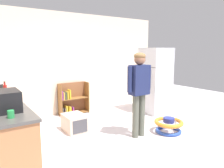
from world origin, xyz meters
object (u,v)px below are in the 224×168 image
Objects in this scene: standing_person at (139,86)px; banana_bunch at (9,98)px; baby_walker at (169,125)px; yellow_cup at (8,99)px; bookshelf at (71,101)px; ketchup_bottle at (5,89)px; kitchen_counter at (4,134)px; pet_carrier at (75,123)px; green_cup at (11,114)px; microwave at (5,101)px; refrigerator at (155,81)px.

standing_person is 2.34m from banana_bunch.
yellow_cup reaches higher than baby_walker.
bookshelf reaches higher than baby_walker.
ketchup_bottle is (-2.86, 1.46, 0.84)m from baby_walker.
bookshelf is at bearing 42.42° from yellow_cup.
pet_carrier is at bearing 21.76° from kitchen_counter.
green_cup is 0.89m from yellow_cup.
bookshelf is 1.41× the size of baby_walker.
kitchen_counter is at bearing -158.24° from pet_carrier.
baby_walker is 2.00m from pet_carrier.
standing_person is 2.53m from ketchup_bottle.
ketchup_bottle is at bearing 78.16° from kitchen_counter.
banana_bunch is at bearing -91.10° from ketchup_bottle.
banana_bunch is at bearing 77.88° from microwave.
green_cup is (-2.35, -0.31, -0.07)m from standing_person.
ketchup_bottle is (0.18, 0.84, 0.55)m from kitchen_counter.
yellow_cup is (-2.91, 0.78, 0.79)m from baby_walker.
standing_person reaches higher than yellow_cup.
kitchen_counter reaches higher than baby_walker.
yellow_cup is at bearing 165.74° from standing_person.
kitchen_counter is 1.56m from pet_carrier.
microwave is 0.39m from green_cup.
baby_walker is 2.46× the size of ketchup_bottle.
refrigerator is 3.78m from yellow_cup.
kitchen_counter is at bearing -101.84° from ketchup_bottle.
bookshelf is at bearing 48.43° from microwave.
microwave is 5.05× the size of green_cup.
green_cup reaches higher than pet_carrier.
microwave is at bearing -87.45° from kitchen_counter.
pet_carrier reaches higher than baby_walker.
refrigerator is 2.09× the size of bookshelf.
refrigerator reaches higher than bookshelf.
microwave reaches higher than banana_bunch.
pet_carrier is 5.81× the size of green_cup.
refrigerator reaches higher than kitchen_counter.
standing_person is 2.36m from microwave.
microwave is at bearing 174.77° from baby_walker.
yellow_cup is (-0.05, -0.69, -0.05)m from ketchup_bottle.
kitchen_counter is 2.47m from standing_person.
microwave is at bearing 90.67° from green_cup.
green_cup is at bearing -97.72° from banana_bunch.
standing_person reaches higher than baby_walker.
yellow_cup is at bearing 83.12° from green_cup.
green_cup is (-3.01, -0.10, 0.79)m from baby_walker.
standing_person is at bearing 162.74° from baby_walker.
standing_person reaches higher than pet_carrier.
banana_bunch is 0.21m from yellow_cup.
refrigerator is at bearing 19.27° from green_cup.
pet_carrier is at bearing -178.76° from refrigerator.
microwave reaches higher than ketchup_bottle.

